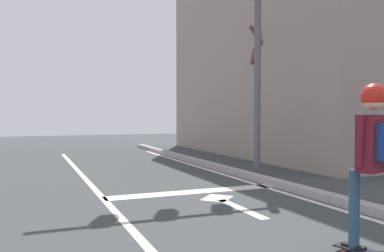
{
  "coord_description": "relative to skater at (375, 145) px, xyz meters",
  "views": [
    {
      "loc": [
        -1.2,
        0.53,
        1.46
      ],
      "look_at": [
        1.3,
        6.59,
        1.28
      ],
      "focal_mm": 37.47,
      "sensor_mm": 36.0,
      "label": 1
    }
  ],
  "objects": [
    {
      "name": "roadside_tree",
      "position": [
        3.57,
        7.67,
        0.68
      ],
      "size": [
        1.16,
        1.18,
        4.18
      ],
      "color": "brown",
      "rests_on": "ground"
    },
    {
      "name": "stop_bar",
      "position": [
        -0.31,
        3.97,
        -1.15
      ],
      "size": [
        3.36,
        0.4,
        0.01
      ],
      "primitive_type": "cube",
      "color": "silver",
      "rests_on": "ground"
    },
    {
      "name": "lane_line_center",
      "position": [
        -1.99,
        2.49,
        -1.15
      ],
      "size": [
        0.12,
        20.0,
        0.01
      ],
      "primitive_type": "cube",
      "color": "silver",
      "rests_on": "ground"
    },
    {
      "name": "traffic_signal_mast",
      "position": [
        0.99,
        5.47,
        2.68
      ],
      "size": [
        3.67,
        0.34,
        5.35
      ],
      "color": "#585660",
      "rests_on": "ground"
    },
    {
      "name": "lane_arrow_head",
      "position": [
        -0.14,
        3.28,
        -1.15
      ],
      "size": [
        0.71,
        0.71,
        0.01
      ],
      "primitive_type": "cube",
      "rotation": [
        0.0,
        0.0,
        0.79
      ],
      "color": "silver",
      "rests_on": "ground"
    },
    {
      "name": "building_block",
      "position": [
        8.83,
        9.53,
        3.18
      ],
      "size": [
        10.92,
        10.77,
        8.66
      ],
      "primitive_type": "cube",
      "color": "gray",
      "rests_on": "ground"
    },
    {
      "name": "curb_strip",
      "position": [
        1.47,
        2.49,
        -1.09
      ],
      "size": [
        0.24,
        24.0,
        0.14
      ],
      "primitive_type": "cube",
      "color": "#9F949D",
      "rests_on": "ground"
    },
    {
      "name": "lane_arrow_stem",
      "position": [
        -0.14,
        2.43,
        -1.15
      ],
      "size": [
        0.16,
        1.4,
        0.01
      ],
      "primitive_type": "cube",
      "color": "silver",
      "rests_on": "ground"
    },
    {
      "name": "skater",
      "position": [
        0.0,
        0.0,
        0.0
      ],
      "size": [
        0.45,
        0.62,
        1.7
      ],
      "color": "navy",
      "rests_on": "skateboard"
    },
    {
      "name": "lane_line_curbside",
      "position": [
        1.22,
        2.49,
        -1.15
      ],
      "size": [
        0.12,
        20.0,
        0.01
      ],
      "primitive_type": "cube",
      "color": "silver",
      "rests_on": "ground"
    }
  ]
}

